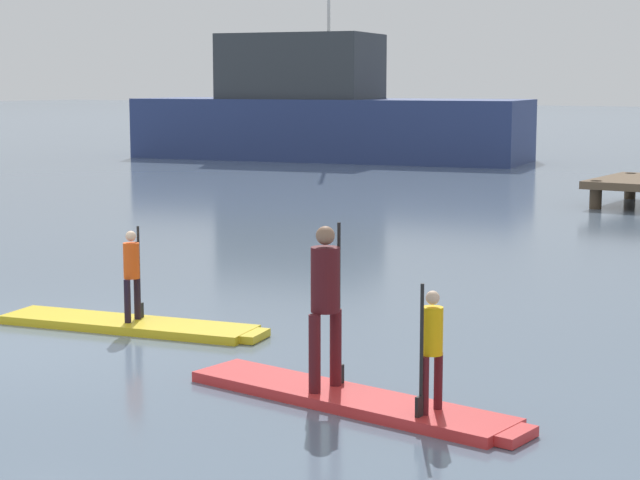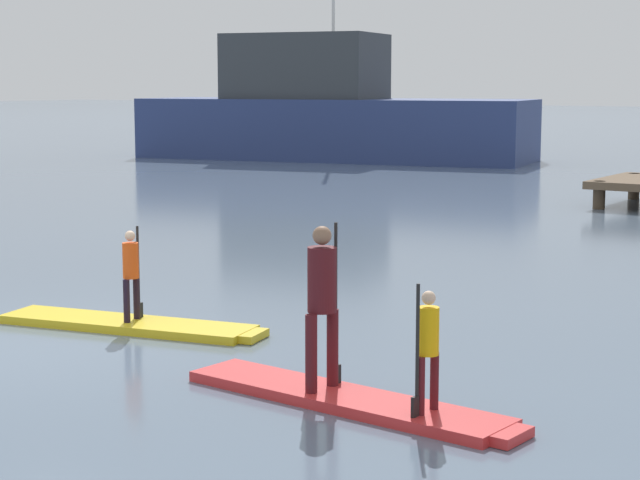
% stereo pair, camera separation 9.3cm
% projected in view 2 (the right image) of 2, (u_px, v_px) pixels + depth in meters
% --- Properties ---
extents(ground_plane, '(240.00, 240.00, 0.00)m').
position_uv_depth(ground_plane, '(35.00, 344.00, 12.45)').
color(ground_plane, slate).
extents(paddleboard_near, '(3.41, 1.33, 0.10)m').
position_uv_depth(paddleboard_near, '(132.00, 325.00, 13.21)').
color(paddleboard_near, gold).
rests_on(paddleboard_near, ground).
extents(paddler_child_solo, '(0.22, 0.38, 1.12)m').
position_uv_depth(paddler_child_solo, '(131.00, 270.00, 13.13)').
color(paddler_child_solo, black).
rests_on(paddler_child_solo, paddleboard_near).
extents(paddleboard_far, '(3.52, 0.97, 0.10)m').
position_uv_depth(paddleboard_far, '(350.00, 400.00, 10.08)').
color(paddleboard_far, red).
rests_on(paddleboard_far, ground).
extents(paddler_adult, '(0.29, 0.49, 1.54)m').
position_uv_depth(paddler_adult, '(323.00, 296.00, 10.16)').
color(paddler_adult, '#4C1419').
rests_on(paddler_adult, paddleboard_far).
extents(paddler_child_front, '(0.20, 0.38, 1.15)m').
position_uv_depth(paddler_child_front, '(427.00, 345.00, 9.47)').
color(paddler_child_front, '#4C1419').
rests_on(paddler_child_front, paddleboard_far).
extents(fishing_boat_white_large, '(15.36, 7.08, 10.77)m').
position_uv_depth(fishing_boat_white_large, '(327.00, 113.00, 41.79)').
color(fishing_boat_white_large, navy).
rests_on(fishing_boat_white_large, ground).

